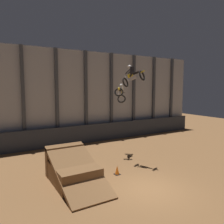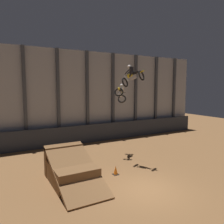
{
  "view_description": "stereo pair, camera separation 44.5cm",
  "coord_description": "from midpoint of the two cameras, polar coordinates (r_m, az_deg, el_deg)",
  "views": [
    {
      "loc": [
        -7.61,
        -8.86,
        5.59
      ],
      "look_at": [
        1.16,
        6.02,
        3.67
      ],
      "focal_mm": 35.0,
      "sensor_mm": 36.0,
      "label": 1
    },
    {
      "loc": [
        -7.22,
        -9.08,
        5.59
      ],
      "look_at": [
        1.16,
        6.02,
        3.67
      ],
      "focal_mm": 35.0,
      "sensor_mm": 36.0,
      "label": 2
    }
  ],
  "objects": [
    {
      "name": "traffic_cone_near_ramp",
      "position": [
        14.6,
        1.87,
        -14.98
      ],
      "size": [
        0.36,
        0.36,
        0.58
      ],
      "color": "black",
      "rests_on": "ground_plane"
    },
    {
      "name": "ground_plane",
      "position": [
        12.91,
        10.07,
        -19.42
      ],
      "size": [
        60.0,
        60.0,
        0.0
      ],
      "primitive_type": "plane",
      "color": "brown"
    },
    {
      "name": "arena_back_wall",
      "position": [
        22.34,
        -9.65,
        3.9
      ],
      "size": [
        32.0,
        0.4,
        9.34
      ],
      "color": "#A3A8B2",
      "rests_on": "ground_plane"
    },
    {
      "name": "dirt_ramp",
      "position": [
        13.81,
        -9.84,
        -14.55
      ],
      "size": [
        2.46,
        4.86,
        2.04
      ],
      "color": "brown",
      "rests_on": "ground_plane"
    },
    {
      "name": "rider_bike_right_air",
      "position": [
        18.09,
        3.0,
        4.98
      ],
      "size": [
        1.67,
        1.73,
        1.67
      ],
      "rotation": [
        -0.44,
        0.0,
        -0.74
      ],
      "color": "black"
    },
    {
      "name": "rider_bike_left_air",
      "position": [
        15.93,
        6.13,
        9.35
      ],
      "size": [
        1.41,
        1.81,
        1.64
      ],
      "rotation": [
        -0.33,
        0.0,
        0.48
      ],
      "color": "black"
    },
    {
      "name": "lower_barrier",
      "position": [
        22.08,
        -8.79,
        -5.93
      ],
      "size": [
        31.36,
        0.2,
        1.84
      ],
      "color": "#2D333D",
      "rests_on": "ground_plane"
    }
  ]
}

